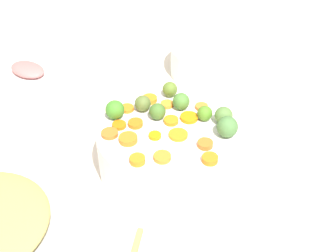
# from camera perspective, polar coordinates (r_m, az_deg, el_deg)

# --- Properties ---
(tabletop) EXTENTS (2.40, 2.40, 0.02)m
(tabletop) POSITION_cam_1_polar(r_m,az_deg,el_deg) (1.00, -3.91, -5.43)
(tabletop) COLOR silver
(tabletop) RESTS_ON ground
(serving_bowl_carrots) EXTENTS (0.29, 0.29, 0.10)m
(serving_bowl_carrots) POSITION_cam_1_polar(r_m,az_deg,el_deg) (0.95, 0.00, -2.86)
(serving_bowl_carrots) COLOR white
(serving_bowl_carrots) RESTS_ON tabletop
(carrot_slice_0) EXTENTS (0.05, 0.05, 0.01)m
(carrot_slice_0) POSITION_cam_1_polar(r_m,az_deg,el_deg) (0.95, 2.61, 1.04)
(carrot_slice_0) COLOR orange
(carrot_slice_0) RESTS_ON serving_bowl_carrots
(carrot_slice_1) EXTENTS (0.05, 0.05, 0.01)m
(carrot_slice_1) POSITION_cam_1_polar(r_m,az_deg,el_deg) (0.85, -0.72, -3.85)
(carrot_slice_1) COLOR orange
(carrot_slice_1) RESTS_ON serving_bowl_carrots
(carrot_slice_2) EXTENTS (0.03, 0.03, 0.01)m
(carrot_slice_2) POSITION_cam_1_polar(r_m,az_deg,el_deg) (1.00, -2.29, 3.33)
(carrot_slice_2) COLOR orange
(carrot_slice_2) RESTS_ON serving_bowl_carrots
(carrot_slice_3) EXTENTS (0.04, 0.04, 0.01)m
(carrot_slice_3) POSITION_cam_1_polar(r_m,az_deg,el_deg) (0.88, 4.60, -2.23)
(carrot_slice_3) COLOR orange
(carrot_slice_3) RESTS_ON serving_bowl_carrots
(carrot_slice_4) EXTENTS (0.04, 0.04, 0.01)m
(carrot_slice_4) POSITION_cam_1_polar(r_m,az_deg,el_deg) (0.91, -7.20, -0.92)
(carrot_slice_4) COLOR orange
(carrot_slice_4) RESTS_ON serving_bowl_carrots
(carrot_slice_5) EXTENTS (0.03, 0.03, 0.01)m
(carrot_slice_5) POSITION_cam_1_polar(r_m,az_deg,el_deg) (0.90, -1.62, -1.20)
(carrot_slice_5) COLOR orange
(carrot_slice_5) RESTS_ON serving_bowl_carrots
(carrot_slice_6) EXTENTS (0.04, 0.04, 0.01)m
(carrot_slice_6) POSITION_cam_1_polar(r_m,az_deg,el_deg) (0.93, -4.03, 0.31)
(carrot_slice_6) COLOR orange
(carrot_slice_6) RESTS_ON serving_bowl_carrots
(carrot_slice_7) EXTENTS (0.05, 0.05, 0.01)m
(carrot_slice_7) POSITION_cam_1_polar(r_m,az_deg,el_deg) (0.89, -4.93, -1.60)
(carrot_slice_7) COLOR orange
(carrot_slice_7) RESTS_ON serving_bowl_carrots
(carrot_slice_8) EXTENTS (0.04, 0.04, 0.01)m
(carrot_slice_8) POSITION_cam_1_polar(r_m,az_deg,el_deg) (0.97, -5.06, 2.17)
(carrot_slice_8) COLOR orange
(carrot_slice_8) RESTS_ON serving_bowl_carrots
(carrot_slice_9) EXTENTS (0.04, 0.04, 0.01)m
(carrot_slice_9) POSITION_cam_1_polar(r_m,az_deg,el_deg) (0.98, 4.16, 2.38)
(carrot_slice_9) COLOR orange
(carrot_slice_9) RESTS_ON serving_bowl_carrots
(carrot_slice_10) EXTENTS (0.03, 0.03, 0.01)m
(carrot_slice_10) POSITION_cam_1_polar(r_m,az_deg,el_deg) (0.85, -3.80, -4.18)
(carrot_slice_10) COLOR orange
(carrot_slice_10) RESTS_ON serving_bowl_carrots
(carrot_slice_11) EXTENTS (0.05, 0.05, 0.01)m
(carrot_slice_11) POSITION_cam_1_polar(r_m,az_deg,el_deg) (0.90, 1.26, -1.09)
(carrot_slice_11) COLOR orange
(carrot_slice_11) RESTS_ON serving_bowl_carrots
(carrot_slice_12) EXTENTS (0.03, 0.03, 0.01)m
(carrot_slice_12) POSITION_cam_1_polar(r_m,az_deg,el_deg) (0.98, -0.13, 2.68)
(carrot_slice_12) COLOR orange
(carrot_slice_12) RESTS_ON serving_bowl_carrots
(carrot_slice_13) EXTENTS (0.04, 0.04, 0.01)m
(carrot_slice_13) POSITION_cam_1_polar(r_m,az_deg,el_deg) (0.85, 5.18, -4.06)
(carrot_slice_13) COLOR orange
(carrot_slice_13) RESTS_ON serving_bowl_carrots
(carrot_slice_14) EXTENTS (0.03, 0.03, 0.01)m
(carrot_slice_14) POSITION_cam_1_polar(r_m,az_deg,el_deg) (0.93, -6.04, 0.10)
(carrot_slice_14) COLOR orange
(carrot_slice_14) RESTS_ON serving_bowl_carrots
(carrot_slice_15) EXTENTS (0.04, 0.04, 0.01)m
(carrot_slice_15) POSITION_cam_1_polar(r_m,az_deg,el_deg) (0.94, 0.39, 0.66)
(carrot_slice_15) COLOR orange
(carrot_slice_15) RESTS_ON serving_bowl_carrots
(brussels_sprout_0) EXTENTS (0.04, 0.04, 0.04)m
(brussels_sprout_0) POSITION_cam_1_polar(r_m,az_deg,el_deg) (0.90, 7.31, -0.10)
(brussels_sprout_0) COLOR #4C7B3F
(brussels_sprout_0) RESTS_ON serving_bowl_carrots
(brussels_sprout_1) EXTENTS (0.04, 0.04, 0.04)m
(brussels_sprout_1) POSITION_cam_1_polar(r_m,az_deg,el_deg) (0.93, 6.86, 1.29)
(brussels_sprout_1) COLOR #577F3D
(brussels_sprout_1) RESTS_ON serving_bowl_carrots
(brussels_sprout_2) EXTENTS (0.03, 0.03, 0.03)m
(brussels_sprout_2) POSITION_cam_1_polar(r_m,az_deg,el_deg) (0.94, -1.31, 1.81)
(brussels_sprout_2) COLOR #456E2A
(brussels_sprout_2) RESTS_ON serving_bowl_carrots
(brussels_sprout_3) EXTENTS (0.04, 0.04, 0.04)m
(brussels_sprout_3) POSITION_cam_1_polar(r_m,az_deg,el_deg) (0.95, -6.55, 2.00)
(brussels_sprout_3) COLOR #438828
(brussels_sprout_3) RESTS_ON serving_bowl_carrots
(brussels_sprout_4) EXTENTS (0.03, 0.03, 0.03)m
(brussels_sprout_4) POSITION_cam_1_polar(r_m,az_deg,el_deg) (1.01, 0.24, 4.55)
(brussels_sprout_4) COLOR olive
(brussels_sprout_4) RESTS_ON serving_bowl_carrots
(brussels_sprout_5) EXTENTS (0.03, 0.03, 0.03)m
(brussels_sprout_5) POSITION_cam_1_polar(r_m,az_deg,el_deg) (0.94, 4.56, 1.58)
(brussels_sprout_5) COLOR #518725
(brussels_sprout_5) RESTS_ON serving_bowl_carrots
(brussels_sprout_6) EXTENTS (0.03, 0.03, 0.03)m
(brussels_sprout_6) POSITION_cam_1_polar(r_m,az_deg,el_deg) (0.96, -3.12, 2.80)
(brussels_sprout_6) COLOR #5A6D32
(brussels_sprout_6) RESTS_ON serving_bowl_carrots
(brussels_sprout_7) EXTENTS (0.04, 0.04, 0.04)m
(brussels_sprout_7) POSITION_cam_1_polar(r_m,az_deg,el_deg) (0.97, 1.63, 3.05)
(brussels_sprout_7) COLOR #4E8235
(brussels_sprout_7) RESTS_ON serving_bowl_carrots
(casserole_dish) EXTENTS (0.26, 0.26, 0.08)m
(casserole_dish) POSITION_cam_1_polar(r_m,az_deg,el_deg) (1.28, 6.19, 8.19)
(casserole_dish) COLOR white
(casserole_dish) RESTS_ON tabletop
(ham_plate) EXTENTS (0.21, 0.21, 0.01)m
(ham_plate) POSITION_cam_1_polar(r_m,az_deg,el_deg) (1.32, -16.59, 6.01)
(ham_plate) COLOR white
(ham_plate) RESTS_ON tabletop
(ham_slice_main) EXTENTS (0.07, 0.11, 0.03)m
(ham_slice_main) POSITION_cam_1_polar(r_m,az_deg,el_deg) (1.31, -16.91, 6.69)
(ham_slice_main) COLOR #CC6F6D
(ham_slice_main) RESTS_ON ham_plate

